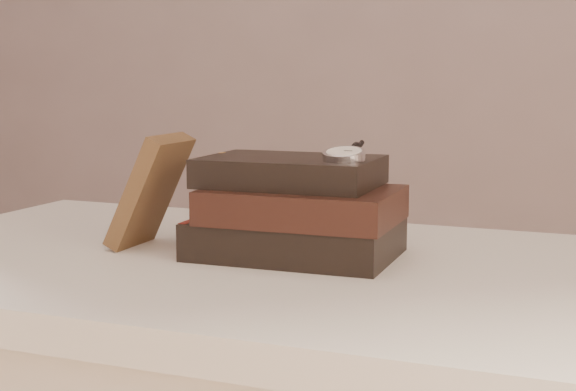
% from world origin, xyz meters
% --- Properties ---
extents(table, '(1.00, 0.60, 0.75)m').
position_xyz_m(table, '(0.00, 0.35, 0.66)').
color(table, silver).
rests_on(table, ground).
extents(book_stack, '(0.25, 0.18, 0.12)m').
position_xyz_m(book_stack, '(0.05, 0.38, 0.81)').
color(book_stack, black).
rests_on(book_stack, table).
extents(journal, '(0.09, 0.10, 0.15)m').
position_xyz_m(journal, '(-0.14, 0.36, 0.82)').
color(journal, '#3E2917').
rests_on(journal, table).
extents(pocket_watch, '(0.05, 0.15, 0.02)m').
position_xyz_m(pocket_watch, '(0.12, 0.37, 0.88)').
color(pocket_watch, silver).
rests_on(pocket_watch, book_stack).
extents(eyeglasses, '(0.10, 0.12, 0.05)m').
position_xyz_m(eyeglasses, '(-0.04, 0.46, 0.82)').
color(eyeglasses, silver).
rests_on(eyeglasses, book_stack).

